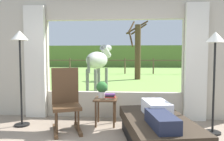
{
  "coord_description": "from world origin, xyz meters",
  "views": [
    {
      "loc": [
        0.35,
        -2.53,
        1.35
      ],
      "look_at": [
        0.0,
        1.8,
        1.05
      ],
      "focal_mm": 35.71,
      "sensor_mm": 36.0,
      "label": 1
    }
  ],
  "objects_px": {
    "floor_lamp_left": "(20,49)",
    "horse": "(98,60)",
    "side_table": "(106,103)",
    "rocking_chair": "(66,100)",
    "reclining_person": "(158,112)",
    "potted_plant": "(102,88)",
    "book_stack": "(110,96)",
    "floor_lamp_right": "(215,52)",
    "recliner_sofa": "(157,131)",
    "pasture_tree": "(137,50)"
  },
  "relations": [
    {
      "from": "book_stack",
      "to": "side_table",
      "type": "bearing_deg",
      "value": 146.22
    },
    {
      "from": "side_table",
      "to": "horse",
      "type": "xyz_separation_m",
      "value": [
        -0.68,
        3.75,
        0.73
      ]
    },
    {
      "from": "side_table",
      "to": "floor_lamp_left",
      "type": "distance_m",
      "value": 1.92
    },
    {
      "from": "book_stack",
      "to": "rocking_chair",
      "type": "bearing_deg",
      "value": -159.79
    },
    {
      "from": "potted_plant",
      "to": "horse",
      "type": "xyz_separation_m",
      "value": [
        -0.6,
        3.69,
        0.45
      ]
    },
    {
      "from": "book_stack",
      "to": "pasture_tree",
      "type": "bearing_deg",
      "value": 84.55
    },
    {
      "from": "recliner_sofa",
      "to": "pasture_tree",
      "type": "bearing_deg",
      "value": 79.48
    },
    {
      "from": "rocking_chair",
      "to": "pasture_tree",
      "type": "xyz_separation_m",
      "value": [
        1.55,
        8.39,
        1.09
      ]
    },
    {
      "from": "book_stack",
      "to": "floor_lamp_right",
      "type": "height_order",
      "value": "floor_lamp_right"
    },
    {
      "from": "reclining_person",
      "to": "side_table",
      "type": "xyz_separation_m",
      "value": [
        -0.87,
        0.96,
        -0.1
      ]
    },
    {
      "from": "floor_lamp_right",
      "to": "horse",
      "type": "bearing_deg",
      "value": 122.24
    },
    {
      "from": "book_stack",
      "to": "pasture_tree",
      "type": "xyz_separation_m",
      "value": [
        0.77,
        8.1,
        1.07
      ]
    },
    {
      "from": "recliner_sofa",
      "to": "floor_lamp_left",
      "type": "relative_size",
      "value": 1.01
    },
    {
      "from": "floor_lamp_left",
      "to": "horse",
      "type": "distance_m",
      "value": 4.04
    },
    {
      "from": "reclining_person",
      "to": "rocking_chair",
      "type": "bearing_deg",
      "value": 147.78
    },
    {
      "from": "rocking_chair",
      "to": "floor_lamp_left",
      "type": "relative_size",
      "value": 0.62
    },
    {
      "from": "floor_lamp_right",
      "to": "recliner_sofa",
      "type": "bearing_deg",
      "value": -149.87
    },
    {
      "from": "recliner_sofa",
      "to": "rocking_chair",
      "type": "xyz_separation_m",
      "value": [
        -1.56,
        0.57,
        0.33
      ]
    },
    {
      "from": "recliner_sofa",
      "to": "horse",
      "type": "xyz_separation_m",
      "value": [
        -1.55,
        4.67,
        0.94
      ]
    },
    {
      "from": "reclining_person",
      "to": "floor_lamp_left",
      "type": "xyz_separation_m",
      "value": [
        -2.47,
        0.79,
        0.94
      ]
    },
    {
      "from": "floor_lamp_left",
      "to": "rocking_chair",
      "type": "bearing_deg",
      "value": -10.62
    },
    {
      "from": "reclining_person",
      "to": "book_stack",
      "type": "bearing_deg",
      "value": 120.39
    },
    {
      "from": "recliner_sofa",
      "to": "book_stack",
      "type": "height_order",
      "value": "book_stack"
    },
    {
      "from": "reclining_person",
      "to": "floor_lamp_right",
      "type": "bearing_deg",
      "value": 21.58
    },
    {
      "from": "recliner_sofa",
      "to": "reclining_person",
      "type": "height_order",
      "value": "reclining_person"
    },
    {
      "from": "rocking_chair",
      "to": "potted_plant",
      "type": "xyz_separation_m",
      "value": [
        0.6,
        0.4,
        0.16
      ]
    },
    {
      "from": "floor_lamp_right",
      "to": "side_table",
      "type": "bearing_deg",
      "value": 170.39
    },
    {
      "from": "horse",
      "to": "side_table",
      "type": "bearing_deg",
      "value": -59.86
    },
    {
      "from": "reclining_person",
      "to": "floor_lamp_right",
      "type": "height_order",
      "value": "floor_lamp_right"
    },
    {
      "from": "recliner_sofa",
      "to": "rocking_chair",
      "type": "height_order",
      "value": "rocking_chair"
    },
    {
      "from": "horse",
      "to": "book_stack",
      "type": "bearing_deg",
      "value": -58.72
    },
    {
      "from": "rocking_chair",
      "to": "floor_lamp_right",
      "type": "bearing_deg",
      "value": -21.18
    },
    {
      "from": "floor_lamp_right",
      "to": "pasture_tree",
      "type": "bearing_deg",
      "value": 97.02
    },
    {
      "from": "side_table",
      "to": "pasture_tree",
      "type": "xyz_separation_m",
      "value": [
        0.86,
        8.05,
        1.21
      ]
    },
    {
      "from": "recliner_sofa",
      "to": "floor_lamp_left",
      "type": "xyz_separation_m",
      "value": [
        -2.47,
        0.74,
        1.24
      ]
    },
    {
      "from": "recliner_sofa",
      "to": "book_stack",
      "type": "bearing_deg",
      "value": 121.99
    },
    {
      "from": "rocking_chair",
      "to": "horse",
      "type": "height_order",
      "value": "horse"
    },
    {
      "from": "potted_plant",
      "to": "rocking_chair",
      "type": "bearing_deg",
      "value": -146.18
    },
    {
      "from": "rocking_chair",
      "to": "potted_plant",
      "type": "height_order",
      "value": "rocking_chair"
    },
    {
      "from": "book_stack",
      "to": "horse",
      "type": "bearing_deg",
      "value": 101.38
    },
    {
      "from": "rocking_chair",
      "to": "floor_lamp_right",
      "type": "height_order",
      "value": "floor_lamp_right"
    },
    {
      "from": "potted_plant",
      "to": "book_stack",
      "type": "height_order",
      "value": "potted_plant"
    },
    {
      "from": "reclining_person",
      "to": "pasture_tree",
      "type": "xyz_separation_m",
      "value": [
        -0.01,
        9.01,
        1.12
      ]
    },
    {
      "from": "floor_lamp_left",
      "to": "pasture_tree",
      "type": "relative_size",
      "value": 0.55
    },
    {
      "from": "pasture_tree",
      "to": "rocking_chair",
      "type": "bearing_deg",
      "value": -100.44
    },
    {
      "from": "rocking_chair",
      "to": "floor_lamp_left",
      "type": "height_order",
      "value": "floor_lamp_left"
    },
    {
      "from": "recliner_sofa",
      "to": "side_table",
      "type": "xyz_separation_m",
      "value": [
        -0.87,
        0.91,
        0.21
      ]
    },
    {
      "from": "rocking_chair",
      "to": "recliner_sofa",
      "type": "bearing_deg",
      "value": -41.77
    },
    {
      "from": "rocking_chair",
      "to": "side_table",
      "type": "height_order",
      "value": "rocking_chair"
    },
    {
      "from": "recliner_sofa",
      "to": "reclining_person",
      "type": "xyz_separation_m",
      "value": [
        -0.0,
        -0.05,
        0.3
      ]
    }
  ]
}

